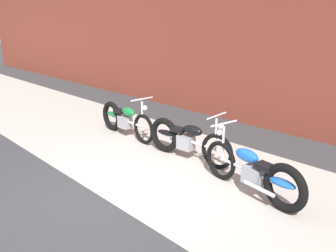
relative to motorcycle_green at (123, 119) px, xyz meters
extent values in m
plane|color=#38383A|center=(2.29, -2.10, -0.40)|extent=(80.00, 80.00, 0.00)
cube|color=#B2ADA3|center=(2.29, -0.35, -0.40)|extent=(36.00, 3.50, 0.01)
cube|color=brown|center=(2.29, 3.10, 2.59)|extent=(36.00, 0.50, 5.98)
torus|color=black|center=(0.81, -0.05, -0.06)|extent=(0.68, 0.12, 0.68)
torus|color=black|center=(-0.49, 0.03, -0.03)|extent=(0.74, 0.17, 0.73)
cylinder|color=silver|center=(0.16, -0.01, -0.02)|extent=(1.24, 0.13, 0.06)
cube|color=#99999E|center=(0.08, -0.01, -0.06)|extent=(0.33, 0.24, 0.28)
ellipsoid|color=#197A38|center=(0.24, -0.02, 0.22)|extent=(0.45, 0.21, 0.20)
ellipsoid|color=#197A38|center=(-0.44, 0.02, 0.03)|extent=(0.45, 0.20, 0.10)
cube|color=black|center=(-0.12, 0.01, 0.16)|extent=(0.29, 0.22, 0.08)
cylinder|color=silver|center=(0.77, -0.04, 0.25)|extent=(0.05, 0.05, 0.62)
cylinder|color=silver|center=(0.77, -0.04, 0.61)|extent=(0.06, 0.58, 0.03)
sphere|color=white|center=(0.87, -0.05, 0.43)|extent=(0.11, 0.11, 0.11)
cylinder|color=silver|center=(-0.15, 0.16, -0.14)|extent=(0.55, 0.09, 0.06)
torus|color=black|center=(2.77, 0.04, -0.06)|extent=(0.68, 0.13, 0.68)
torus|color=black|center=(1.47, -0.05, -0.03)|extent=(0.74, 0.18, 0.73)
cylinder|color=silver|center=(2.12, -0.01, -0.02)|extent=(1.24, 0.14, 0.06)
cube|color=#99999E|center=(2.04, -0.01, -0.06)|extent=(0.33, 0.24, 0.28)
ellipsoid|color=black|center=(2.20, 0.00, 0.22)|extent=(0.45, 0.22, 0.20)
ellipsoid|color=black|center=(1.52, -0.05, 0.03)|extent=(0.45, 0.21, 0.10)
cube|color=black|center=(1.84, -0.03, 0.16)|extent=(0.29, 0.22, 0.08)
cylinder|color=silver|center=(2.73, 0.04, 0.25)|extent=(0.05, 0.05, 0.62)
cylinder|color=silver|center=(2.73, 0.04, 0.61)|extent=(0.07, 0.58, 0.03)
sphere|color=white|center=(2.83, 0.04, 0.43)|extent=(0.11, 0.11, 0.11)
cylinder|color=silver|center=(1.79, 0.12, -0.14)|extent=(0.55, 0.10, 0.06)
torus|color=black|center=(3.07, -0.25, -0.06)|extent=(0.68, 0.19, 0.68)
torus|color=black|center=(4.35, -0.45, -0.03)|extent=(0.74, 0.24, 0.73)
cylinder|color=silver|center=(3.71, -0.35, -0.02)|extent=(1.23, 0.25, 0.06)
cube|color=#99999E|center=(3.79, -0.36, -0.06)|extent=(0.35, 0.27, 0.28)
ellipsoid|color=blue|center=(3.63, -0.34, 0.22)|extent=(0.46, 0.26, 0.20)
ellipsoid|color=blue|center=(4.30, -0.44, 0.03)|extent=(0.46, 0.25, 0.10)
cube|color=black|center=(3.99, -0.39, 0.16)|extent=(0.31, 0.24, 0.08)
cylinder|color=silver|center=(3.11, -0.25, 0.25)|extent=(0.05, 0.05, 0.62)
cylinder|color=silver|center=(3.11, -0.25, 0.61)|extent=(0.12, 0.58, 0.03)
sphere|color=white|center=(3.01, -0.24, 0.43)|extent=(0.11, 0.11, 0.11)
cylinder|color=silver|center=(4.00, -0.55, -0.14)|extent=(0.55, 0.15, 0.06)
camera|label=1|loc=(6.30, -4.69, 2.25)|focal=36.50mm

